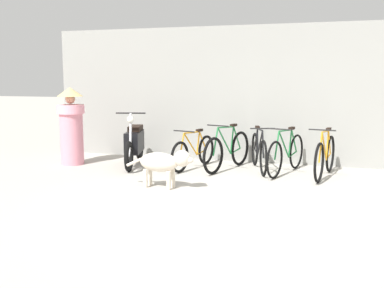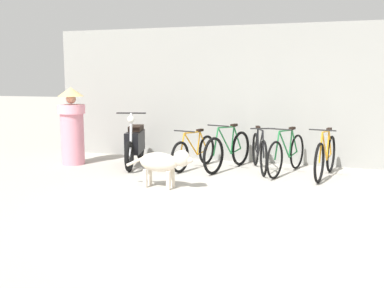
{
  "view_description": "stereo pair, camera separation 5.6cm",
  "coord_description": "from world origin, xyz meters",
  "px_view_note": "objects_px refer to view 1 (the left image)",
  "views": [
    {
      "loc": [
        1.37,
        -5.92,
        1.79
      ],
      "look_at": [
        -0.94,
        1.39,
        0.65
      ],
      "focal_mm": 42.0,
      "sensor_mm": 36.0,
      "label": 1
    },
    {
      "loc": [
        1.42,
        -5.9,
        1.79
      ],
      "look_at": [
        -0.94,
        1.39,
        0.65
      ],
      "focal_mm": 42.0,
      "sensor_mm": 36.0,
      "label": 2
    }
  ],
  "objects_px": {
    "bicycle_2": "(259,152)",
    "bicycle_4": "(325,157)",
    "bicycle_1": "(227,151)",
    "bicycle_3": "(286,154)",
    "person_in_robes": "(71,125)",
    "motorcycle": "(134,144)",
    "stray_dog": "(164,162)",
    "bicycle_0": "(194,152)"
  },
  "relations": [
    {
      "from": "motorcycle",
      "to": "person_in_robes",
      "type": "bearing_deg",
      "value": -92.16
    },
    {
      "from": "bicycle_1",
      "to": "bicycle_4",
      "type": "distance_m",
      "value": 1.84
    },
    {
      "from": "bicycle_3",
      "to": "motorcycle",
      "type": "height_order",
      "value": "motorcycle"
    },
    {
      "from": "person_in_robes",
      "to": "bicycle_1",
      "type": "bearing_deg",
      "value": -138.3
    },
    {
      "from": "bicycle_2",
      "to": "motorcycle",
      "type": "bearing_deg",
      "value": -102.36
    },
    {
      "from": "person_in_robes",
      "to": "bicycle_2",
      "type": "bearing_deg",
      "value": -137.88
    },
    {
      "from": "bicycle_3",
      "to": "bicycle_2",
      "type": "bearing_deg",
      "value": -87.23
    },
    {
      "from": "motorcycle",
      "to": "stray_dog",
      "type": "bearing_deg",
      "value": 23.17
    },
    {
      "from": "stray_dog",
      "to": "person_in_robes",
      "type": "xyz_separation_m",
      "value": [
        -2.55,
        1.34,
        0.4
      ]
    },
    {
      "from": "bicycle_2",
      "to": "person_in_robes",
      "type": "relative_size",
      "value": 1.03
    },
    {
      "from": "motorcycle",
      "to": "bicycle_3",
      "type": "bearing_deg",
      "value": 77.63
    },
    {
      "from": "bicycle_2",
      "to": "bicycle_3",
      "type": "bearing_deg",
      "value": 58.85
    },
    {
      "from": "bicycle_4",
      "to": "stray_dog",
      "type": "height_order",
      "value": "bicycle_4"
    },
    {
      "from": "bicycle_1",
      "to": "motorcycle",
      "type": "relative_size",
      "value": 0.93
    },
    {
      "from": "motorcycle",
      "to": "person_in_robes",
      "type": "xyz_separation_m",
      "value": [
        -1.28,
        -0.29,
        0.37
      ]
    },
    {
      "from": "bicycle_2",
      "to": "bicycle_4",
      "type": "relative_size",
      "value": 0.97
    },
    {
      "from": "stray_dog",
      "to": "person_in_robes",
      "type": "relative_size",
      "value": 0.75
    },
    {
      "from": "bicycle_1",
      "to": "motorcycle",
      "type": "height_order",
      "value": "motorcycle"
    },
    {
      "from": "stray_dog",
      "to": "person_in_robes",
      "type": "bearing_deg",
      "value": 156.23
    },
    {
      "from": "bicycle_2",
      "to": "stray_dog",
      "type": "bearing_deg",
      "value": -51.58
    },
    {
      "from": "bicycle_3",
      "to": "bicycle_4",
      "type": "relative_size",
      "value": 1.01
    },
    {
      "from": "bicycle_2",
      "to": "person_in_robes",
      "type": "xyz_separation_m",
      "value": [
        -3.79,
        -0.54,
        0.46
      ]
    },
    {
      "from": "bicycle_3",
      "to": "person_in_robes",
      "type": "relative_size",
      "value": 1.07
    },
    {
      "from": "motorcycle",
      "to": "bicycle_4",
      "type": "bearing_deg",
      "value": 75.58
    },
    {
      "from": "bicycle_4",
      "to": "bicycle_0",
      "type": "bearing_deg",
      "value": -81.11
    },
    {
      "from": "bicycle_0",
      "to": "person_in_robes",
      "type": "height_order",
      "value": "person_in_robes"
    },
    {
      "from": "bicycle_4",
      "to": "stray_dog",
      "type": "xyz_separation_m",
      "value": [
        -2.48,
        -1.65,
        0.06
      ]
    },
    {
      "from": "person_in_robes",
      "to": "bicycle_4",
      "type": "bearing_deg",
      "value": -142.43
    },
    {
      "from": "bicycle_1",
      "to": "bicycle_4",
      "type": "bearing_deg",
      "value": 102.65
    },
    {
      "from": "bicycle_2",
      "to": "person_in_robes",
      "type": "bearing_deg",
      "value": -100.0
    },
    {
      "from": "bicycle_1",
      "to": "bicycle_3",
      "type": "distance_m",
      "value": 1.13
    },
    {
      "from": "bicycle_1",
      "to": "stray_dog",
      "type": "height_order",
      "value": "bicycle_1"
    },
    {
      "from": "bicycle_0",
      "to": "motorcycle",
      "type": "xyz_separation_m",
      "value": [
        -1.25,
        -0.07,
        0.13
      ]
    },
    {
      "from": "bicycle_4",
      "to": "motorcycle",
      "type": "bearing_deg",
      "value": -79.71
    },
    {
      "from": "bicycle_0",
      "to": "person_in_robes",
      "type": "xyz_separation_m",
      "value": [
        -2.53,
        -0.36,
        0.5
      ]
    },
    {
      "from": "bicycle_0",
      "to": "stray_dog",
      "type": "relative_size",
      "value": 1.33
    },
    {
      "from": "person_in_robes",
      "to": "stray_dog",
      "type": "bearing_deg",
      "value": -173.69
    },
    {
      "from": "bicycle_4",
      "to": "motorcycle",
      "type": "distance_m",
      "value": 3.75
    },
    {
      "from": "bicycle_1",
      "to": "bicycle_2",
      "type": "xyz_separation_m",
      "value": [
        0.6,
        0.11,
        -0.01
      ]
    },
    {
      "from": "bicycle_1",
      "to": "bicycle_3",
      "type": "height_order",
      "value": "bicycle_1"
    },
    {
      "from": "stray_dog",
      "to": "bicycle_3",
      "type": "bearing_deg",
      "value": 48.61
    },
    {
      "from": "motorcycle",
      "to": "stray_dog",
      "type": "height_order",
      "value": "motorcycle"
    }
  ]
}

